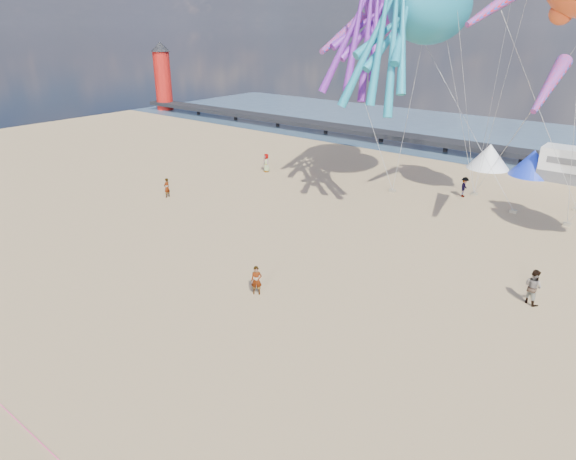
# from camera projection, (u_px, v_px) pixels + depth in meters

# --- Properties ---
(ground) EXTENTS (120.00, 120.00, 0.00)m
(ground) POSITION_uv_depth(u_px,v_px,m) (187.00, 387.00, 19.97)
(ground) COLOR tan
(ground) RESTS_ON ground
(water) EXTENTS (120.00, 120.00, 0.00)m
(water) POSITION_uv_depth(u_px,v_px,m) (549.00, 145.00, 59.77)
(water) COLOR #38526B
(water) RESTS_ON ground
(pier) EXTENTS (60.00, 3.00, 0.50)m
(pier) POSITION_uv_depth(u_px,v_px,m) (301.00, 122.00, 67.66)
(pier) COLOR black
(pier) RESTS_ON ground
(lighthouse) EXTENTS (2.60, 2.60, 9.00)m
(lighthouse) POSITION_uv_depth(u_px,v_px,m) (163.00, 81.00, 82.58)
(lighthouse) COLOR #A5140F
(lighthouse) RESTS_ON ground
(tent_white) EXTENTS (4.00, 4.00, 2.40)m
(tent_white) POSITION_uv_depth(u_px,v_px,m) (489.00, 156.00, 49.63)
(tent_white) COLOR white
(tent_white) RESTS_ON ground
(tent_blue) EXTENTS (4.00, 4.00, 2.40)m
(tent_blue) POSITION_uv_depth(u_px,v_px,m) (533.00, 163.00, 47.31)
(tent_blue) COLOR #1933CC
(tent_blue) RESTS_ON ground
(standing_person) EXTENTS (0.68, 0.65, 1.57)m
(standing_person) POSITION_uv_depth(u_px,v_px,m) (257.00, 280.00, 26.56)
(standing_person) COLOR tan
(standing_person) RESTS_ON ground
(beachgoer_1) EXTENTS (1.08, 0.94, 1.87)m
(beachgoer_1) POSITION_uv_depth(u_px,v_px,m) (533.00, 287.00, 25.62)
(beachgoer_1) COLOR #7F6659
(beachgoer_1) RESTS_ON ground
(beachgoer_2) EXTENTS (0.70, 0.86, 1.65)m
(beachgoer_2) POSITION_uv_depth(u_px,v_px,m) (464.00, 187.00, 41.55)
(beachgoer_2) COLOR #7F6659
(beachgoer_2) RESTS_ON ground
(beachgoer_5) EXTENTS (0.68, 1.52, 1.58)m
(beachgoer_5) POSITION_uv_depth(u_px,v_px,m) (167.00, 188.00, 41.53)
(beachgoer_5) COLOR #7F6659
(beachgoer_5) RESTS_ON ground
(beachgoer_6) EXTENTS (0.75, 0.64, 1.74)m
(beachgoer_6) POSITION_uv_depth(u_px,v_px,m) (266.00, 163.00, 48.63)
(beachgoer_6) COLOR #7F6659
(beachgoer_6) RESTS_ON ground
(sandbag_a) EXTENTS (0.50, 0.35, 0.22)m
(sandbag_a) POSITION_uv_depth(u_px,v_px,m) (392.00, 191.00, 43.01)
(sandbag_a) COLOR gray
(sandbag_a) RESTS_ON ground
(sandbag_b) EXTENTS (0.50, 0.35, 0.22)m
(sandbag_b) POSITION_uv_depth(u_px,v_px,m) (513.00, 211.00, 38.28)
(sandbag_b) COLOR gray
(sandbag_b) RESTS_ON ground
(sandbag_c) EXTENTS (0.50, 0.35, 0.22)m
(sandbag_c) POSITION_uv_depth(u_px,v_px,m) (567.00, 224.00, 35.83)
(sandbag_c) COLOR gray
(sandbag_c) RESTS_ON ground
(sandbag_e) EXTENTS (0.50, 0.35, 0.22)m
(sandbag_e) POSITION_uv_depth(u_px,v_px,m) (474.00, 194.00, 42.22)
(sandbag_e) COLOR gray
(sandbag_e) RESTS_ON ground
(kite_octopus_teal) EXTENTS (4.52, 10.42, 11.87)m
(kite_octopus_teal) POSITION_uv_depth(u_px,v_px,m) (430.00, 5.00, 35.48)
(kite_octopus_teal) COLOR teal
(kite_octopus_purple) EXTENTS (5.43, 10.66, 11.73)m
(kite_octopus_purple) POSITION_uv_depth(u_px,v_px,m) (403.00, 2.00, 39.30)
(kite_octopus_purple) COLOR #6D2197
(windsock_left) EXTENTS (1.53, 6.47, 6.41)m
(windsock_left) POSITION_uv_depth(u_px,v_px,m) (343.00, 35.00, 38.47)
(windsock_left) COLOR red
(windsock_mid) EXTENTS (2.92, 5.58, 5.59)m
(windsock_mid) POSITION_uv_depth(u_px,v_px,m) (499.00, 4.00, 31.36)
(windsock_mid) COLOR red
(windsock_right) EXTENTS (1.05, 5.02, 4.99)m
(windsock_right) POSITION_uv_depth(u_px,v_px,m) (549.00, 85.00, 28.33)
(windsock_right) COLOR red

